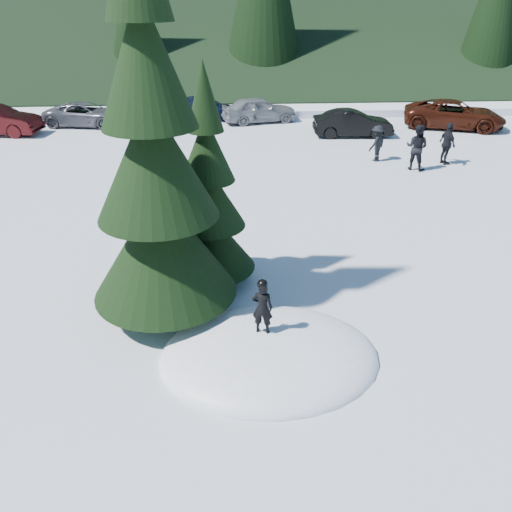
{
  "coord_description": "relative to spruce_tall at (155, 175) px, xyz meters",
  "views": [
    {
      "loc": [
        -0.77,
        -8.02,
        6.55
      ],
      "look_at": [
        -0.12,
        2.36,
        1.1
      ],
      "focal_mm": 35.0,
      "sensor_mm": 36.0,
      "label": 1
    }
  ],
  "objects": [
    {
      "name": "ground",
      "position": [
        2.2,
        -1.8,
        -3.32
      ],
      "size": [
        200.0,
        200.0,
        0.0
      ],
      "primitive_type": "plane",
      "color": "white",
      "rests_on": "ground"
    },
    {
      "name": "snow_mound",
      "position": [
        2.2,
        -1.8,
        -3.32
      ],
      "size": [
        4.48,
        3.52,
        0.96
      ],
      "primitive_type": "ellipsoid",
      "color": "white",
      "rests_on": "ground"
    },
    {
      "name": "spruce_tall",
      "position": [
        0.0,
        0.0,
        0.0
      ],
      "size": [
        3.2,
        3.2,
        8.6
      ],
      "color": "black",
      "rests_on": "ground"
    },
    {
      "name": "spruce_short",
      "position": [
        1.0,
        1.4,
        -1.22
      ],
      "size": [
        2.2,
        2.2,
        5.37
      ],
      "color": "black",
      "rests_on": "ground"
    },
    {
      "name": "child_skier",
      "position": [
        2.07,
        -1.56,
        -2.27
      ],
      "size": [
        0.47,
        0.36,
        1.15
      ],
      "primitive_type": "imported",
      "rotation": [
        0.0,
        0.0,
        2.91
      ],
      "color": "black",
      "rests_on": "snow_mound"
    },
    {
      "name": "adult_0",
      "position": [
        9.37,
        10.16,
        -2.37
      ],
      "size": [
        1.16,
        1.13,
        1.89
      ],
      "primitive_type": "imported",
      "rotation": [
        0.0,
        0.0,
        2.49
      ],
      "color": "black",
      "rests_on": "ground"
    },
    {
      "name": "adult_1",
      "position": [
        10.95,
        10.81,
        -2.43
      ],
      "size": [
        0.61,
        1.1,
        1.78
      ],
      "primitive_type": "imported",
      "rotation": [
        0.0,
        0.0,
        1.75
      ],
      "color": "black",
      "rests_on": "ground"
    },
    {
      "name": "adult_2",
      "position": [
        8.09,
        11.53,
        -2.54
      ],
      "size": [
        1.13,
        1.1,
        1.55
      ],
      "primitive_type": "imported",
      "rotation": [
        0.0,
        0.0,
        3.87
      ],
      "color": "black",
      "rests_on": "ground"
    },
    {
      "name": "car_2",
      "position": [
        -6.28,
        19.09,
        -2.69
      ],
      "size": [
        4.85,
        2.83,
        1.27
      ],
      "primitive_type": "imported",
      "rotation": [
        0.0,
        0.0,
        1.4
      ],
      "color": "#52525A",
      "rests_on": "ground"
    },
    {
      "name": "car_3",
      "position": [
        0.28,
        20.47,
        -2.7
      ],
      "size": [
        4.56,
        2.56,
        1.25
      ],
      "primitive_type": "imported",
      "rotation": [
        0.0,
        0.0,
        1.37
      ],
      "color": "black",
      "rests_on": "ground"
    },
    {
      "name": "car_4",
      "position": [
        3.41,
        19.37,
        -2.6
      ],
      "size": [
        4.51,
        2.64,
        1.44
      ],
      "primitive_type": "imported",
      "rotation": [
        0.0,
        0.0,
        1.81
      ],
      "color": "gray",
      "rests_on": "ground"
    },
    {
      "name": "car_5",
      "position": [
        8.04,
        15.83,
        -2.65
      ],
      "size": [
        4.13,
        1.63,
        1.34
      ],
      "primitive_type": "imported",
      "rotation": [
        0.0,
        0.0,
        1.52
      ],
      "color": "black",
      "rests_on": "ground"
    },
    {
      "name": "car_6",
      "position": [
        14.03,
        17.3,
        -2.58
      ],
      "size": [
        5.86,
        4.13,
        1.48
      ],
      "primitive_type": "imported",
      "rotation": [
        0.0,
        0.0,
        1.22
      ],
      "color": "#351309",
      "rests_on": "ground"
    }
  ]
}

